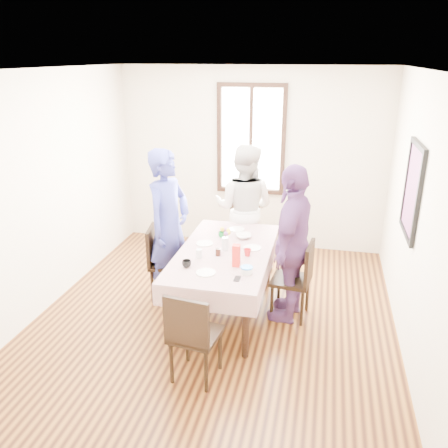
{
  "coord_description": "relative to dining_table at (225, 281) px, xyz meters",
  "views": [
    {
      "loc": [
        1.1,
        -4.43,
        2.83
      ],
      "look_at": [
        0.07,
        0.1,
        1.1
      ],
      "focal_mm": 36.54,
      "sensor_mm": 36.0,
      "label": 1
    }
  ],
  "objects": [
    {
      "name": "smartphone",
      "position": [
        0.27,
        -0.65,
        0.39
      ],
      "size": [
        0.06,
        0.12,
        0.01
      ],
      "primitive_type": "cube",
      "color": "black",
      "rests_on": "tablecloth"
    },
    {
      "name": "right_wall",
      "position": [
        1.93,
        -0.15,
        0.98
      ],
      "size": [
        0.0,
        4.5,
        4.5
      ],
      "primitive_type": "plane",
      "rotation": [
        1.57,
        0.0,
        -1.57
      ],
      "color": "beige",
      "rests_on": "ground"
    },
    {
      "name": "person_right",
      "position": [
        0.73,
        0.05,
        0.52
      ],
      "size": [
        0.62,
        1.11,
        1.78
      ],
      "primitive_type": "imported",
      "rotation": [
        0.0,
        0.0,
        -1.75
      ],
      "color": "#5F356D",
      "rests_on": "ground"
    },
    {
      "name": "mug_green",
      "position": [
        -0.12,
        0.38,
        0.42
      ],
      "size": [
        0.12,
        0.12,
        0.07
      ],
      "primitive_type": "imported",
      "rotation": [
        0.0,
        0.0,
        -0.62
      ],
      "color": "#0C7226",
      "rests_on": "tablecloth"
    },
    {
      "name": "person_left",
      "position": [
        -0.73,
        0.16,
        0.55
      ],
      "size": [
        0.62,
        0.77,
        1.85
      ],
      "primitive_type": "imported",
      "rotation": [
        0.0,
        0.0,
        1.28
      ],
      "color": "#353A8E",
      "rests_on": "ground"
    },
    {
      "name": "art_poster",
      "position": [
        1.91,
        0.15,
        1.18
      ],
      "size": [
        0.04,
        0.76,
        0.96
      ],
      "primitive_type": "cube",
      "color": "red",
      "rests_on": "right_wall"
    },
    {
      "name": "chair_right",
      "position": [
        0.75,
        0.05,
        0.08
      ],
      "size": [
        0.47,
        0.47,
        0.91
      ],
      "primitive_type": "cube",
      "rotation": [
        0.0,
        0.0,
        1.45
      ],
      "color": "black",
      "rests_on": "ground"
    },
    {
      "name": "flower_vase",
      "position": [
        -0.0,
        0.02,
        0.46
      ],
      "size": [
        0.08,
        0.08,
        0.15
      ],
      "primitive_type": "cylinder",
      "color": "silver",
      "rests_on": "tablecloth"
    },
    {
      "name": "plate_left",
      "position": [
        -0.28,
        0.14,
        0.39
      ],
      "size": [
        0.2,
        0.2,
        0.01
      ],
      "primitive_type": "cylinder",
      "color": "white",
      "rests_on": "tablecloth"
    },
    {
      "name": "tablecloth",
      "position": [
        0.0,
        0.0,
        0.38
      ],
      "size": [
        1.02,
        1.87,
        0.01
      ],
      "primitive_type": "cube",
      "color": "#530C17",
      "rests_on": "dining_table"
    },
    {
      "name": "window_frame",
      "position": [
        -0.07,
        2.08,
        1.27
      ],
      "size": [
        1.02,
        0.06,
        1.62
      ],
      "primitive_type": "cube",
      "color": "black",
      "rests_on": "back_wall"
    },
    {
      "name": "drinking_glass",
      "position": [
        -0.23,
        -0.25,
        0.44
      ],
      "size": [
        0.07,
        0.07,
        0.1
      ],
      "primitive_type": "cylinder",
      "color": "silver",
      "rests_on": "tablecloth"
    },
    {
      "name": "serving_bowl",
      "position": [
        0.14,
        0.42,
        0.41
      ],
      "size": [
        0.25,
        0.25,
        0.05
      ],
      "primitive_type": "imported",
      "rotation": [
        0.0,
        0.0,
        0.41
      ],
      "color": "white",
      "rests_on": "tablecloth"
    },
    {
      "name": "ground",
      "position": [
        -0.07,
        -0.15,
        -0.38
      ],
      "size": [
        4.5,
        4.5,
        0.0
      ],
      "primitive_type": "plane",
      "color": "black",
      "rests_on": "ground"
    },
    {
      "name": "chair_near",
      "position": [
        0.0,
        -1.2,
        0.08
      ],
      "size": [
        0.47,
        0.47,
        0.91
      ],
      "primitive_type": "cube",
      "rotation": [
        0.0,
        0.0,
        -0.14
      ],
      "color": "black",
      "rests_on": "ground"
    },
    {
      "name": "butter_lid",
      "position": [
        0.34,
        -0.5,
        0.45
      ],
      "size": [
        0.12,
        0.12,
        0.01
      ],
      "primitive_type": "cylinder",
      "color": "blue",
      "rests_on": "butter_tub"
    },
    {
      "name": "mug_black",
      "position": [
        -0.29,
        -0.5,
        0.43
      ],
      "size": [
        0.11,
        0.11,
        0.08
      ],
      "primitive_type": "imported",
      "rotation": [
        0.0,
        0.0,
        0.16
      ],
      "color": "black",
      "rests_on": "tablecloth"
    },
    {
      "name": "chair_far",
      "position": [
        0.0,
        1.2,
        0.08
      ],
      "size": [
        0.48,
        0.48,
        0.91
      ],
      "primitive_type": "cube",
      "rotation": [
        0.0,
        0.0,
        3.3
      ],
      "color": "black",
      "rests_on": "ground"
    },
    {
      "name": "dining_table",
      "position": [
        0.0,
        0.0,
        0.0
      ],
      "size": [
        0.9,
        1.75,
        0.75
      ],
      "primitive_type": "cube",
      "color": "black",
      "rests_on": "ground"
    },
    {
      "name": "butter_tub",
      "position": [
        0.34,
        -0.5,
        0.42
      ],
      "size": [
        0.12,
        0.12,
        0.06
      ],
      "primitive_type": "cylinder",
      "color": "white",
      "rests_on": "tablecloth"
    },
    {
      "name": "plate_right",
      "position": [
        0.29,
        0.13,
        0.39
      ],
      "size": [
        0.2,
        0.2,
        0.01
      ],
      "primitive_type": "cylinder",
      "color": "white",
      "rests_on": "tablecloth"
    },
    {
      "name": "juice_carton",
      "position": [
        0.2,
        -0.36,
        0.5
      ],
      "size": [
        0.07,
        0.07,
        0.24
      ],
      "primitive_type": "cube",
      "color": "red",
      "rests_on": "tablecloth"
    },
    {
      "name": "flower_bunch",
      "position": [
        -0.0,
        0.02,
        0.59
      ],
      "size": [
        0.09,
        0.09,
        0.1
      ],
      "primitive_type": null,
      "color": "yellow",
      "rests_on": "flower_vase"
    },
    {
      "name": "plate_far",
      "position": [
        -0.0,
        0.67,
        0.39
      ],
      "size": [
        0.2,
        0.2,
        0.01
      ],
      "primitive_type": "cylinder",
      "color": "white",
      "rests_on": "tablecloth"
    },
    {
      "name": "plate_near",
      "position": [
        -0.07,
        -0.59,
        0.39
      ],
      "size": [
        0.2,
        0.2,
        0.01
      ],
      "primitive_type": "cylinder",
      "color": "white",
      "rests_on": "tablecloth"
    },
    {
      "name": "mug_flag",
      "position": [
        0.27,
        -0.08,
        0.43
      ],
      "size": [
        0.12,
        0.12,
        0.08
      ],
      "primitive_type": "imported",
      "rotation": [
        0.0,
        0.0,
        0.79
      ],
      "color": "red",
      "rests_on": "tablecloth"
    },
    {
      "name": "chair_left",
      "position": [
        -0.75,
        0.16,
        0.08
      ],
      "size": [
        0.49,
        0.49,
        0.91
      ],
      "primitive_type": "cube",
      "rotation": [
        0.0,
        0.0,
        -1.4
      ],
      "color": "black",
      "rests_on": "ground"
    },
    {
      "name": "jam_jar",
      "position": [
        -0.04,
        -0.15,
        0.43
      ],
      "size": [
        0.06,
        0.06,
        0.08
      ],
      "primitive_type": "cylinder",
      "color": "black",
      "rests_on": "tablecloth"
    },
    {
      "name": "back_wall",
      "position": [
        -0.07,
        2.1,
        0.98
      ],
      "size": [
        4.0,
        0.0,
        4.0
      ],
      "primitive_type": "plane",
      "rotation": [
        1.57,
        0.0,
        0.0
      ],
      "color": "beige",
      "rests_on": "ground"
    },
    {
      "name": "window_pane",
      "position": [
        -0.07,
        2.09,
        1.27
      ],
      "size": [
        0.9,
        0.02,
        1.5
      ],
      "primitive_type": "cube",
      "color": "white",
      "rests_on": "back_wall"
    },
    {
      "name": "person_far",
      "position": [
        0.0,
        1.18,
        0.5
      ],
      "size": [
        0.92,
        0.76,
        1.75
      ],
      "primitive_type": "imported",
      "rotation": [
        0.0,
        0.0,
        3.03
      ],
      "color": "beige",
      "rests_on": "ground"
    }
  ]
}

